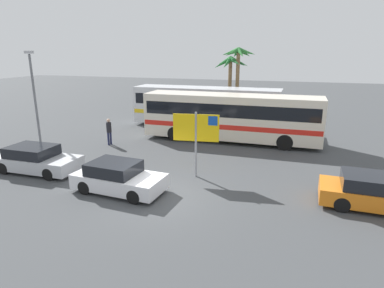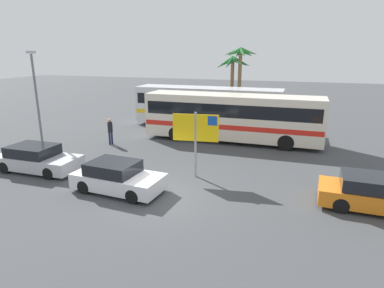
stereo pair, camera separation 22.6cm
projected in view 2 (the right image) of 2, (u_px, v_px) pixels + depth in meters
The scene contains 11 objects.
ground at pixel (157, 196), 13.85m from camera, with size 120.00×120.00×0.00m, color #424447.
bus_front_coach at pixel (232, 116), 21.98m from camera, with size 11.74×2.48×3.17m.
bus_rear_coach at pixel (208, 105), 26.34m from camera, with size 11.74×2.48×3.17m.
ferry_sign at pixel (197, 130), 15.47m from camera, with size 2.19×0.36×3.20m.
car_silver at pixel (37, 159), 16.73m from camera, with size 4.38×1.87×1.32m.
car_orange at pixel (377, 194), 12.58m from camera, with size 4.40×1.95×1.32m.
car_white at pixel (117, 177), 14.26m from camera, with size 4.07×2.07×1.32m.
pedestrian_by_bus at pixel (110, 129), 21.38m from camera, with size 0.32×0.32×1.74m.
lamp_post_left_side at pixel (36, 96), 20.20m from camera, with size 0.56×0.20×5.97m.
palm_tree_seaside at pixel (240, 62), 28.17m from camera, with size 3.02×2.80×6.30m.
palm_tree_inland at pixel (233, 68), 28.78m from camera, with size 3.10×3.19×5.55m.
Camera 2 is at (5.46, -11.59, 5.90)m, focal length 30.60 mm.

